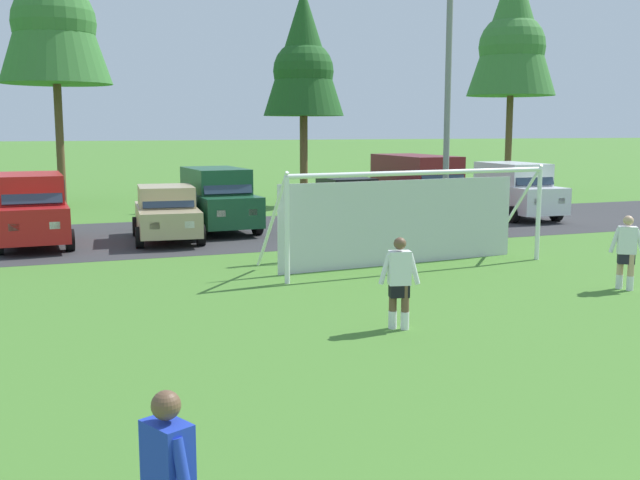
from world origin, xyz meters
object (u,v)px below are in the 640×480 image
Objects in this scene: parked_car_slot_center_right at (217,199)px; parked_car_slot_far_right at (417,187)px; soccer_goal at (406,216)px; street_lamp at (452,104)px; parked_car_slot_center at (167,213)px; parked_car_slot_center_left at (32,209)px; player_midfield_center at (626,253)px; parked_car_slot_end at (514,190)px; player_striker_near at (399,283)px; parked_car_slot_right at (347,201)px.

parked_car_slot_center_right is 0.98× the size of parked_car_slot_far_right.
street_lamp is at bearing 42.34° from soccer_goal.
parked_car_slot_center is 9.50m from parked_car_slot_far_right.
parked_car_slot_center_left is 3.97m from parked_car_slot_center.
parked_car_slot_end is at bearing 65.83° from player_midfield_center.
player_midfield_center is at bearing -53.29° from soccer_goal.
parked_car_slot_center_right is (-6.35, 12.44, 0.29)m from player_midfield_center.
parked_car_slot_end is at bearing 2.61° from parked_car_slot_far_right.
parked_car_slot_center is (-2.21, 12.03, 0.05)m from player_striker_near.
parked_car_slot_center is (-8.32, 10.79, 0.05)m from player_midfield_center.
player_striker_near is 0.20× the size of street_lamp.
street_lamp reaches higher than player_striker_near.
parked_car_slot_far_right is 1.03× the size of parked_car_slot_end.
parked_car_slot_center_right is (-3.15, 8.14, -0.18)m from soccer_goal.
street_lamp reaches higher than parked_car_slot_center.
parked_car_slot_end is at bearing -2.32° from parked_car_slot_right.
parked_car_slot_center_left reaches higher than parked_car_slot_center.
parked_car_slot_end reaches higher than player_striker_near.
player_midfield_center is 0.35× the size of parked_car_slot_center_right.
parked_car_slot_end is at bearing 42.35° from soccer_goal.
soccer_goal is at bearing 62.32° from player_striker_near.
soccer_goal reaches higher than parked_car_slot_center_right.
street_lamp is (-0.55, 6.72, 3.40)m from player_midfield_center.
parked_car_slot_center is 0.92× the size of parked_car_slot_center_right.
parked_car_slot_center is 0.53× the size of street_lamp.
parked_car_slot_center_right is at bearing 12.38° from parked_car_slot_center_left.
parked_car_slot_center_left is 0.99× the size of parked_car_slot_center_right.
player_striker_near is (-2.91, -5.54, -0.47)m from soccer_goal.
player_striker_near is at bearing -124.94° from street_lamp.
parked_car_slot_center is 0.90× the size of parked_car_slot_far_right.
parked_car_slot_right is at bearing 14.05° from parked_car_slot_center.
player_striker_near is 6.24m from player_midfield_center.
parked_car_slot_center is 7.05m from parked_car_slot_right.
parked_car_slot_center_right reaches higher than player_midfield_center.
parked_car_slot_center is 0.93× the size of parked_car_slot_end.
player_midfield_center is 13.62m from parked_car_slot_center.
street_lamp is (7.78, -4.07, 3.35)m from parked_car_slot_center.
parked_car_slot_right is (-1.49, 12.50, 0.05)m from player_midfield_center.
player_midfield_center is at bearing -83.21° from parked_car_slot_right.
player_midfield_center is at bearing 11.52° from player_striker_near.
street_lamp is at bearing -137.65° from parked_car_slot_end.
player_striker_near is at bearing -108.59° from parked_car_slot_right.
soccer_goal is 4.64m from street_lamp.
soccer_goal is 8.83m from parked_car_slot_far_right.
parked_car_slot_center_right reaches higher than parked_car_slot_center.
parked_car_slot_right is at bearing 96.79° from player_midfield_center.
parked_car_slot_center_right is 11.84m from parked_car_slot_end.
soccer_goal is 8.39m from parked_car_slot_right.
soccer_goal is at bearing -51.73° from parked_car_slot_center.
parked_car_slot_end reaches higher than parked_car_slot_center.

